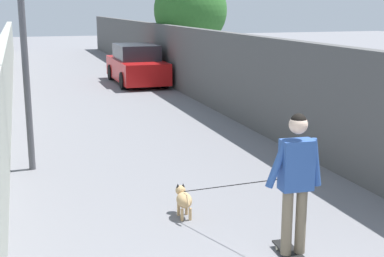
% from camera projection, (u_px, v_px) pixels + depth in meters
% --- Properties ---
extents(ground_plane, '(80.00, 80.00, 0.00)m').
position_uv_depth(ground_plane, '(107.00, 103.00, 16.89)').
color(ground_plane, slate).
extents(wall_left, '(48.00, 0.30, 1.98)m').
position_uv_depth(wall_left, '(3.00, 85.00, 13.92)').
color(wall_left, '#999E93').
rests_on(wall_left, ground).
extents(fence_right, '(48.00, 0.30, 2.30)m').
position_uv_depth(fence_right, '(218.00, 71.00, 15.68)').
color(fence_right, '#4C4C4C').
rests_on(fence_right, ground).
extents(tree_right_near, '(3.05, 3.05, 4.38)m').
position_uv_depth(tree_right_near, '(190.00, 10.00, 22.21)').
color(tree_right_near, '#473523').
rests_on(tree_right_near, ground).
extents(lamp_post, '(0.36, 0.36, 4.08)m').
position_uv_depth(lamp_post, '(22.00, 17.00, 9.44)').
color(lamp_post, '#4C4C51').
rests_on(lamp_post, ground).
extents(skateboard, '(0.81, 0.25, 0.08)m').
position_uv_depth(skateboard, '(292.00, 254.00, 6.47)').
color(skateboard, black).
rests_on(skateboard, ground).
extents(person_skateboarder, '(0.24, 0.71, 1.73)m').
position_uv_depth(person_skateboarder, '(296.00, 173.00, 6.24)').
color(person_skateboarder, '#726651').
rests_on(person_skateboarder, skateboard).
extents(dog, '(1.97, 0.99, 1.06)m').
position_uv_depth(dog, '(184.00, 199.00, 7.73)').
color(dog, tan).
rests_on(dog, ground).
extents(car_near, '(4.36, 1.80, 1.54)m').
position_uv_depth(car_near, '(137.00, 65.00, 21.06)').
color(car_near, '#B71414').
rests_on(car_near, ground).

